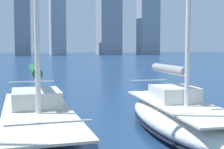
% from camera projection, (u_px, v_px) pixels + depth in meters
% --- Properties ---
extents(city_skyline, '(175.17, 22.71, 54.44)m').
position_uv_depth(city_skyline, '(10.00, 13.00, 153.57)').
color(city_skyline, '#959AA4').
rests_on(city_skyline, ground).
extents(sailboat_grey, '(3.77, 8.18, 9.65)m').
position_uv_depth(sailboat_grey, '(179.00, 116.00, 11.30)').
color(sailboat_grey, white).
rests_on(sailboat_grey, ground).
extents(sailboat_forest, '(3.41, 9.19, 10.31)m').
position_uv_depth(sailboat_forest, '(37.00, 124.00, 10.11)').
color(sailboat_forest, navy).
rests_on(sailboat_forest, ground).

